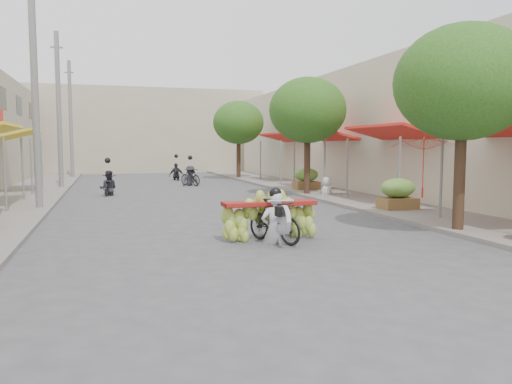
% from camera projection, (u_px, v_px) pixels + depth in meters
% --- Properties ---
extents(ground, '(120.00, 120.00, 0.00)m').
position_uv_depth(ground, '(332.00, 297.00, 7.36)').
color(ground, '#4E4D52').
rests_on(ground, ground).
extents(sidewalk_left, '(4.00, 60.00, 0.12)m').
position_uv_depth(sidewalk_left, '(5.00, 201.00, 19.66)').
color(sidewalk_left, slate).
rests_on(sidewalk_left, ground).
extents(sidewalk_right, '(4.00, 60.00, 0.12)m').
position_uv_depth(sidewalk_right, '(330.00, 192.00, 23.66)').
color(sidewalk_right, slate).
rests_on(sidewalk_right, ground).
extents(shophouse_row_right, '(9.77, 40.00, 6.00)m').
position_uv_depth(shophouse_row_right, '(435.00, 130.00, 23.87)').
color(shophouse_row_right, beige).
rests_on(shophouse_row_right, ground).
extents(far_building, '(20.00, 6.00, 7.00)m').
position_uv_depth(far_building, '(143.00, 131.00, 43.28)').
color(far_building, '#B1A68C').
rests_on(far_building, ground).
extents(utility_pole_mid, '(0.60, 0.24, 8.00)m').
position_uv_depth(utility_pole_mid, '(35.00, 93.00, 16.89)').
color(utility_pole_mid, slate).
rests_on(utility_pole_mid, ground).
extents(utility_pole_far, '(0.60, 0.24, 8.00)m').
position_uv_depth(utility_pole_far, '(59.00, 111.00, 25.47)').
color(utility_pole_far, slate).
rests_on(utility_pole_far, ground).
extents(utility_pole_back, '(0.60, 0.24, 8.00)m').
position_uv_depth(utility_pole_back, '(71.00, 120.00, 34.05)').
color(utility_pole_back, slate).
rests_on(utility_pole_back, ground).
extents(street_tree_near, '(3.40, 3.40, 5.25)m').
position_uv_depth(street_tree_near, '(463.00, 83.00, 12.37)').
color(street_tree_near, '#3A2719').
rests_on(street_tree_near, ground).
extents(street_tree_mid, '(3.40, 3.40, 5.25)m').
position_uv_depth(street_tree_mid, '(308.00, 111.00, 21.91)').
color(street_tree_mid, '#3A2719').
rests_on(street_tree_mid, ground).
extents(street_tree_far, '(3.40, 3.40, 5.25)m').
position_uv_depth(street_tree_far, '(238.00, 123.00, 33.35)').
color(street_tree_far, '#3A2719').
rests_on(street_tree_far, ground).
extents(produce_crate_mid, '(1.20, 0.88, 1.16)m').
position_uv_depth(produce_crate_mid, '(398.00, 191.00, 16.70)').
color(produce_crate_mid, brown).
rests_on(produce_crate_mid, ground).
extents(produce_crate_far, '(1.20, 0.88, 1.16)m').
position_uv_depth(produce_crate_far, '(306.00, 177.00, 24.33)').
color(produce_crate_far, brown).
rests_on(produce_crate_far, ground).
extents(banana_motorbike, '(2.23, 1.86, 2.19)m').
position_uv_depth(banana_motorbike, '(272.00, 211.00, 11.57)').
color(banana_motorbike, black).
rests_on(banana_motorbike, ground).
extents(market_umbrella, '(2.54, 2.54, 1.91)m').
position_uv_depth(market_umbrella, '(426.00, 135.00, 15.05)').
color(market_umbrella, red).
rests_on(market_umbrella, ground).
extents(pedestrian, '(0.88, 0.75, 1.54)m').
position_uv_depth(pedestrian, '(327.00, 177.00, 21.82)').
color(pedestrian, silver).
rests_on(pedestrian, ground).
extents(bg_motorbike_a, '(0.85, 1.67, 1.95)m').
position_uv_depth(bg_motorbike_a, '(108.00, 179.00, 22.51)').
color(bg_motorbike_a, black).
rests_on(bg_motorbike_a, ground).
extents(bg_motorbike_b, '(1.25, 1.71, 1.95)m').
position_uv_depth(bg_motorbike_b, '(190.00, 171.00, 27.99)').
color(bg_motorbike_b, black).
rests_on(bg_motorbike_b, ground).
extents(bg_motorbike_c, '(1.01, 1.44, 1.95)m').
position_uv_depth(bg_motorbike_c, '(176.00, 167.00, 32.50)').
color(bg_motorbike_c, black).
rests_on(bg_motorbike_c, ground).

